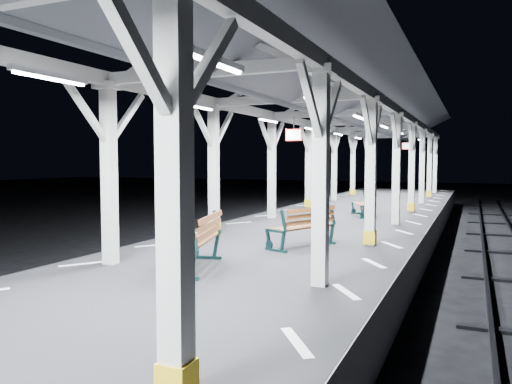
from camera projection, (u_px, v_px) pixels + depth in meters
The scene contains 9 objects.
ground at pixel (253, 301), 10.31m from camera, with size 120.00×120.00×0.00m, color black.
platform at pixel (253, 278), 10.28m from camera, with size 6.00×50.00×1.00m, color black.
hazard_stripes_left at pixel (154, 245), 11.23m from camera, with size 1.00×48.00×0.01m, color silver.
hazard_stripes_right at pixel (374, 263), 9.27m from camera, with size 1.00×48.00×0.01m, color silver.
track_left at pixel (69, 275), 12.31m from camera, with size 2.20×60.00×0.16m.
canopy at pixel (253, 78), 10.01m from camera, with size 5.40×49.00×4.65m.
bench_near at pixel (199, 240), 8.77m from camera, with size 1.12×1.91×0.97m.
bench_mid at pixel (305, 226), 10.92m from camera, with size 1.22×1.77×0.90m.
bench_far at pixel (366, 203), 17.12m from camera, with size 1.13×1.62×0.83m.
Camera 1 is at (4.12, -9.27, 2.91)m, focal length 35.00 mm.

